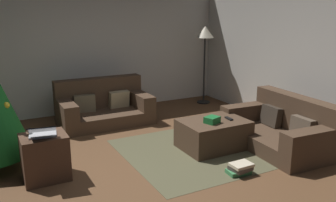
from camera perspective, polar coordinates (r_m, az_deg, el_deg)
ground_plane at (r=4.50m, az=-4.58°, el=-11.69°), size 6.40×6.40×0.00m
rear_partition at (r=7.07m, az=-15.16°, el=8.47°), size 6.40×0.12×2.60m
corner_partition at (r=6.05m, az=23.74°, el=6.80°), size 0.12×6.40×2.60m
couch_left at (r=6.49m, az=-10.34°, el=-0.92°), size 1.59×0.92×0.77m
couch_right at (r=5.53m, az=17.90°, el=-4.24°), size 1.05×1.68×0.74m
ottoman at (r=5.28m, az=7.26°, el=-5.27°), size 0.95×0.69×0.42m
gift_box at (r=5.08m, az=7.06°, el=-3.01°), size 0.24×0.22×0.09m
tv_remote at (r=5.30m, az=9.70°, el=-2.78°), size 0.06×0.16×0.02m
side_table at (r=4.53m, az=-19.07°, el=-8.48°), size 0.52×0.44×0.55m
laptop at (r=4.36m, az=-19.44°, el=-4.80°), size 0.37×0.45×0.19m
book_stack at (r=4.57m, az=11.42°, el=-10.54°), size 0.30×0.24×0.15m
corner_lamp at (r=7.58m, az=5.95°, el=10.00°), size 0.36×0.36×1.64m
area_rug at (r=5.35m, az=7.19°, el=-7.34°), size 2.60×2.00×0.01m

